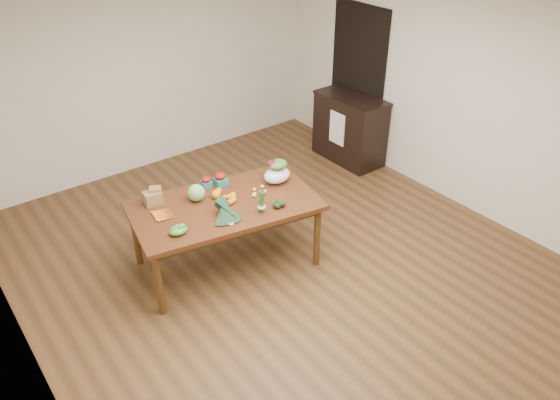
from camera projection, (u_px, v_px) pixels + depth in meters
floor at (286, 266)px, 5.78m from camera, size 6.00×6.00×0.00m
ceiling at (288, 1)px, 4.36m from camera, size 5.00×6.00×0.02m
room_walls at (287, 152)px, 5.07m from camera, size 5.02×6.02×2.70m
dining_table at (226, 234)px, 5.63m from camera, size 1.99×1.33×0.75m
doorway_dark at (357, 81)px, 7.59m from camera, size 0.02×1.00×2.10m
cabinet at (350, 129)px, 7.63m from camera, size 0.52×1.02×0.94m
dish_towel at (337, 128)px, 7.45m from camera, size 0.02×0.28×0.45m
paper_bag at (153, 197)px, 5.38m from camera, size 0.26×0.23×0.16m
cabbage at (196, 193)px, 5.44m from camera, size 0.18×0.18×0.18m
strawberry_basket_a at (206, 183)px, 5.69m from camera, size 0.12×0.12×0.09m
strawberry_basket_b at (220, 180)px, 5.71m from camera, size 0.15×0.15×0.11m
orange_a at (216, 194)px, 5.49m from camera, size 0.09×0.09×0.09m
orange_b at (219, 191)px, 5.56m from camera, size 0.08×0.08×0.08m
orange_c at (233, 195)px, 5.49m from camera, size 0.07×0.07×0.07m
mandarin_cluster at (229, 198)px, 5.43m from camera, size 0.21×0.21×0.09m
carrots at (164, 214)px, 5.24m from camera, size 0.26×0.25×0.03m
snap_pea_bag at (178, 230)px, 4.97m from camera, size 0.17×0.13×0.08m
kale_bunch at (227, 213)px, 5.14m from camera, size 0.39×0.45×0.16m
asparagus_bundle at (261, 201)px, 5.23m from camera, size 0.10×0.13×0.26m
potato_a at (254, 195)px, 5.52m from camera, size 0.05×0.04×0.04m
potato_b at (254, 194)px, 5.55m from camera, size 0.05×0.04×0.04m
potato_c at (262, 187)px, 5.67m from camera, size 0.05×0.04×0.04m
potato_d at (254, 190)px, 5.63m from camera, size 0.04×0.04×0.04m
potato_e at (265, 192)px, 5.58m from camera, size 0.05×0.04×0.04m
avocado_a at (277, 206)px, 5.34m from camera, size 0.09×0.11×0.06m
avocado_b at (281, 203)px, 5.37m from camera, size 0.11×0.13×0.08m
salad_bag at (277, 172)px, 5.74m from camera, size 0.33×0.27×0.23m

